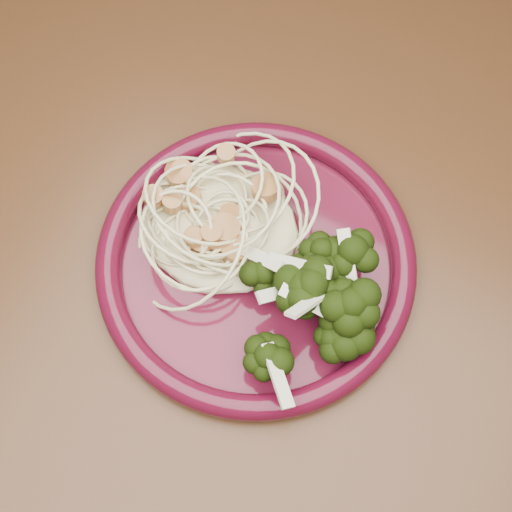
% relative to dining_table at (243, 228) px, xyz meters
% --- Properties ---
extents(dining_table, '(1.20, 0.80, 0.75)m').
position_rel_dining_table_xyz_m(dining_table, '(0.00, 0.00, 0.00)').
color(dining_table, '#472814').
rests_on(dining_table, ground).
extents(dinner_plate, '(0.35, 0.35, 0.02)m').
position_rel_dining_table_xyz_m(dinner_plate, '(0.05, -0.07, 0.11)').
color(dinner_plate, '#4C0E20').
rests_on(dinner_plate, dining_table).
extents(spaghetti_pile, '(0.17, 0.16, 0.03)m').
position_rel_dining_table_xyz_m(spaghetti_pile, '(0.01, -0.05, 0.12)').
color(spaghetti_pile, beige).
rests_on(spaghetti_pile, dinner_plate).
extents(scallop_cluster, '(0.15, 0.15, 0.04)m').
position_rel_dining_table_xyz_m(scallop_cluster, '(0.01, -0.05, 0.16)').
color(scallop_cluster, '#B57E46').
rests_on(scallop_cluster, spaghetti_pile).
extents(broccoli_pile, '(0.13, 0.16, 0.05)m').
position_rel_dining_table_xyz_m(broccoli_pile, '(0.10, -0.08, 0.13)').
color(broccoli_pile, black).
rests_on(broccoli_pile, dinner_plate).
extents(onion_garnish, '(0.09, 0.11, 0.06)m').
position_rel_dining_table_xyz_m(onion_garnish, '(0.10, -0.08, 0.16)').
color(onion_garnish, beige).
rests_on(onion_garnish, broccoli_pile).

